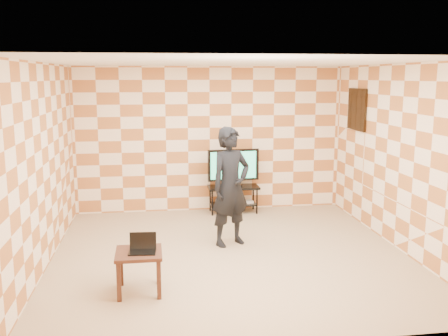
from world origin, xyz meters
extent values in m
plane|color=tan|center=(0.00, 0.00, 0.00)|extent=(5.00, 5.00, 0.00)
cube|color=#FFE5C4|center=(0.00, 2.50, 1.35)|extent=(5.00, 0.02, 2.70)
cube|color=#FFE5C4|center=(0.00, -2.50, 1.35)|extent=(5.00, 0.02, 2.70)
cube|color=#FFE5C4|center=(-2.50, 0.00, 1.35)|extent=(0.02, 5.00, 2.70)
cube|color=#FFE5C4|center=(2.50, 0.00, 1.35)|extent=(0.02, 5.00, 2.70)
cube|color=white|center=(0.00, 0.00, 2.70)|extent=(5.00, 5.00, 0.02)
cube|color=black|center=(2.47, 1.55, 1.95)|extent=(0.04, 0.72, 0.72)
cube|color=black|center=(2.47, 1.55, 1.95)|extent=(0.04, 0.03, 0.68)
cube|color=black|center=(2.47, 1.55, 1.95)|extent=(0.04, 0.68, 0.03)
cube|color=black|center=(0.40, 2.21, 0.48)|extent=(0.95, 0.43, 0.04)
cube|color=black|center=(0.40, 2.21, 0.16)|extent=(0.85, 0.38, 0.03)
cylinder|color=black|center=(-0.01, 2.04, 0.25)|extent=(0.03, 0.03, 0.50)
cylinder|color=black|center=(-0.01, 2.38, 0.25)|extent=(0.03, 0.03, 0.50)
cylinder|color=black|center=(0.82, 2.04, 0.25)|extent=(0.03, 0.03, 0.50)
cylinder|color=black|center=(0.82, 2.38, 0.25)|extent=(0.03, 0.03, 0.50)
cube|color=black|center=(0.40, 2.21, 0.52)|extent=(0.30, 0.20, 0.03)
cube|color=black|center=(0.40, 2.21, 0.57)|extent=(0.07, 0.06, 0.08)
cube|color=black|center=(0.40, 2.21, 0.90)|extent=(0.96, 0.14, 0.59)
cube|color=#32BD8C|center=(0.40, 2.18, 0.90)|extent=(0.86, 0.08, 0.51)
cube|color=#B2B2B4|center=(0.26, 2.19, 0.20)|extent=(0.42, 0.33, 0.06)
cube|color=silver|center=(0.67, 2.20, 0.20)|extent=(0.24, 0.19, 0.05)
cube|color=#341D13|center=(-1.25, -1.11, 0.48)|extent=(0.54, 0.54, 0.04)
cube|color=#341D13|center=(-1.47, -1.33, 0.23)|extent=(0.05, 0.05, 0.46)
cube|color=#341D13|center=(-1.47, -0.88, 0.23)|extent=(0.05, 0.05, 0.46)
cube|color=#341D13|center=(-1.02, -1.33, 0.23)|extent=(0.05, 0.05, 0.46)
cube|color=#341D13|center=(-1.03, -0.88, 0.23)|extent=(0.05, 0.05, 0.46)
cube|color=black|center=(-1.21, -1.15, 0.51)|extent=(0.33, 0.24, 0.02)
cube|color=black|center=(-1.20, -1.04, 0.61)|extent=(0.31, 0.08, 0.20)
imported|color=black|center=(0.08, 0.44, 0.89)|extent=(0.77, 0.67, 1.79)
camera|label=1|loc=(-1.04, -6.73, 2.51)|focal=40.00mm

